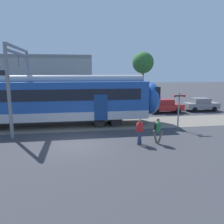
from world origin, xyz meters
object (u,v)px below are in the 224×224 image
(pedestrian_red, at_px, (140,129))
(pedestrian_green, at_px, (158,129))
(parked_car_red, at_px, (165,106))
(parked_car_grey, at_px, (201,104))
(crossing_signal, at_px, (179,105))

(pedestrian_red, height_order, pedestrian_green, same)
(pedestrian_green, height_order, parked_car_red, pedestrian_green)
(pedestrian_green, bearing_deg, parked_car_red, 65.30)
(pedestrian_green, distance_m, parked_car_red, 11.48)
(parked_car_red, height_order, parked_car_grey, same)
(pedestrian_green, height_order, crossing_signal, crossing_signal)
(crossing_signal, bearing_deg, pedestrian_red, -143.91)
(pedestrian_red, bearing_deg, pedestrian_green, -2.49)
(pedestrian_red, xyz_separation_m, parked_car_red, (5.98, 10.38, -0.21))
(parked_car_red, bearing_deg, pedestrian_red, -119.94)
(pedestrian_red, height_order, parked_car_grey, pedestrian_red)
(pedestrian_green, xyz_separation_m, crossing_signal, (2.85, 2.99, 1.02))
(parked_car_grey, distance_m, crossing_signal, 10.30)
(parked_car_red, xyz_separation_m, parked_car_grey, (4.67, 0.35, 0.00))
(parked_car_grey, bearing_deg, pedestrian_green, -131.28)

